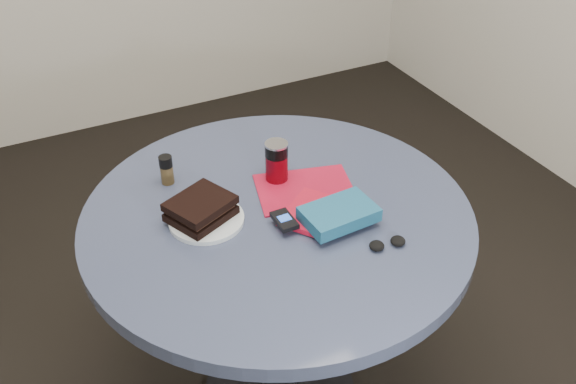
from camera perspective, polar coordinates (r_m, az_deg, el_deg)
name	(u,v)px	position (r m, az deg, el deg)	size (l,w,h in m)	color
table	(278,259)	(1.74, -0.89, -5.96)	(1.00, 1.00, 0.75)	black
plate	(206,220)	(1.61, -7.27, -2.44)	(0.19, 0.19, 0.01)	silver
sandwich	(201,208)	(1.60, -7.77, -1.46)	(0.19, 0.17, 0.05)	black
soda_can	(277,162)	(1.72, -1.02, 2.71)	(0.08, 0.08, 0.12)	#5A040E
pepper_grinder	(167,170)	(1.74, -10.75, 1.97)	(0.04, 0.04, 0.08)	#4C3C20
magazine	(305,190)	(1.71, 1.54, 0.22)	(0.25, 0.19, 0.00)	maroon
red_book	(310,212)	(1.61, 1.97, -1.76)	(0.16, 0.11, 0.01)	#AA0D25
novel	(339,214)	(1.57, 4.55, -1.96)	(0.18, 0.12, 0.03)	navy
mp3_player	(284,220)	(1.57, -0.32, -2.52)	(0.04, 0.08, 0.01)	black
headphones	(387,243)	(1.54, 8.83, -4.54)	(0.10, 0.05, 0.02)	black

